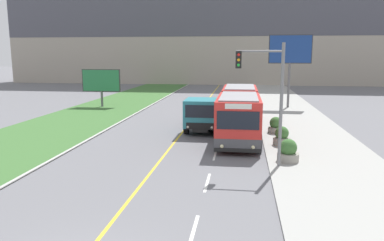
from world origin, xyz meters
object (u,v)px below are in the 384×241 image
at_px(billboard_large, 290,52).
at_px(planter_round_near, 288,152).
at_px(traffic_light_mast, 268,89).
at_px(car_distant, 238,99).
at_px(planter_round_third, 276,126).
at_px(city_bus, 239,112).
at_px(billboard_small, 101,81).
at_px(planter_round_second, 282,137).
at_px(dump_truck, 203,114).

relative_size(billboard_large, planter_round_near, 6.34).
relative_size(traffic_light_mast, billboard_large, 0.81).
distance_m(car_distant, planter_round_third, 14.70).
height_order(city_bus, billboard_small, billboard_small).
distance_m(city_bus, planter_round_second, 4.32).
height_order(city_bus, dump_truck, city_bus).
height_order(traffic_light_mast, planter_round_third, traffic_light_mast).
distance_m(billboard_large, planter_round_near, 20.98).
relative_size(car_distant, billboard_small, 1.06).
bearing_deg(planter_round_second, planter_round_near, -90.49).
xyz_separation_m(car_distant, billboard_large, (5.11, -1.29, 4.93)).
height_order(traffic_light_mast, planter_round_near, traffic_light_mast).
bearing_deg(billboard_small, planter_round_near, -47.51).
height_order(car_distant, planter_round_third, car_distant).
distance_m(planter_round_near, planter_round_third, 7.09).
bearing_deg(billboard_small, car_distant, 12.00).
height_order(car_distant, billboard_large, billboard_large).
relative_size(billboard_large, billboard_small, 1.81).
distance_m(traffic_light_mast, billboard_small, 24.98).
relative_size(city_bus, planter_round_second, 10.94).
xyz_separation_m(city_bus, planter_round_third, (2.53, 0.23, -0.97)).
relative_size(dump_truck, billboard_large, 0.91).
xyz_separation_m(city_bus, car_distant, (-0.27, 14.66, -0.84)).
bearing_deg(dump_truck, planter_round_near, -55.37).
bearing_deg(traffic_light_mast, billboard_small, 129.29).
height_order(billboard_small, planter_round_near, billboard_small).
height_order(dump_truck, planter_round_third, dump_truck).
height_order(planter_round_second, planter_round_third, planter_round_second).
bearing_deg(dump_truck, traffic_light_mast, -64.30).
xyz_separation_m(traffic_light_mast, billboard_large, (3.44, 21.03, 1.81)).
height_order(car_distant, planter_round_near, car_distant).
relative_size(car_distant, planter_round_second, 3.80).
bearing_deg(car_distant, billboard_large, -14.12).
xyz_separation_m(dump_truck, planter_round_third, (5.06, -0.28, -0.67)).
xyz_separation_m(billboard_large, planter_round_third, (-2.31, -13.15, -5.06)).
distance_m(billboard_large, planter_round_third, 14.27).
bearing_deg(billboard_large, planter_round_second, -97.68).
distance_m(car_distant, traffic_light_mast, 22.60).
height_order(city_bus, planter_round_third, city_bus).
bearing_deg(dump_truck, billboard_small, 136.80).
height_order(billboard_large, planter_round_third, billboard_large).
xyz_separation_m(billboard_large, planter_round_near, (-2.28, -20.24, -5.04)).
bearing_deg(planter_round_second, traffic_light_mast, -105.33).
distance_m(traffic_light_mast, planter_round_second, 5.54).
height_order(dump_truck, car_distant, dump_truck).
xyz_separation_m(traffic_light_mast, planter_round_third, (1.13, 7.89, -3.24)).
bearing_deg(planter_round_near, billboard_large, 83.57).
height_order(city_bus, traffic_light_mast, traffic_light_mast).
relative_size(city_bus, billboard_large, 1.68).
xyz_separation_m(dump_truck, car_distant, (2.26, 14.15, -0.54)).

